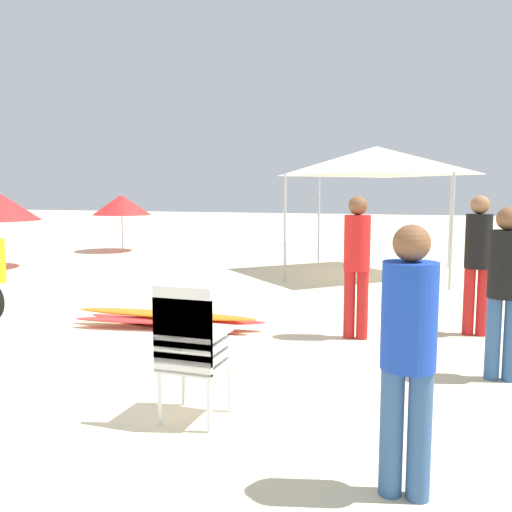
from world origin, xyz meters
TOP-DOWN VIEW (x-y plane):
  - ground at (0.00, 0.00)m, footprint 80.00×80.00m
  - stacked_plastic_chairs at (1.91, -0.77)m, footprint 0.48×0.48m
  - surfboard_pile at (0.27, 1.86)m, footprint 2.70×0.89m
  - lifeguard_near_left at (2.75, 2.18)m, footprint 0.32×0.32m
  - lifeguard_near_center at (4.32, 1.11)m, footprint 0.32×0.32m
  - lifeguard_near_right at (4.16, 2.83)m, footprint 0.32×0.32m
  - lifeguard_far_right at (3.57, -1.31)m, footprint 0.32×0.32m
  - popup_canopy at (2.31, 7.70)m, footprint 3.22×3.22m
  - beach_umbrella_mid at (-5.53, 9.96)m, footprint 1.75×1.75m

SIDE VIEW (x-z plane):
  - ground at x=0.00m, z-range 0.00..0.00m
  - surfboard_pile at x=0.27m, z-range 0.00..0.24m
  - stacked_plastic_chairs at x=1.91m, z-range 0.10..1.21m
  - lifeguard_far_right at x=3.57m, z-range 0.12..1.75m
  - lifeguard_near_center at x=4.32m, z-range 0.12..1.80m
  - lifeguard_near_left at x=2.75m, z-range 0.14..1.90m
  - lifeguard_near_right at x=4.16m, z-range 0.14..1.91m
  - beach_umbrella_mid at x=-5.53m, z-range 0.55..2.28m
  - popup_canopy at x=2.31m, z-range 1.08..3.87m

